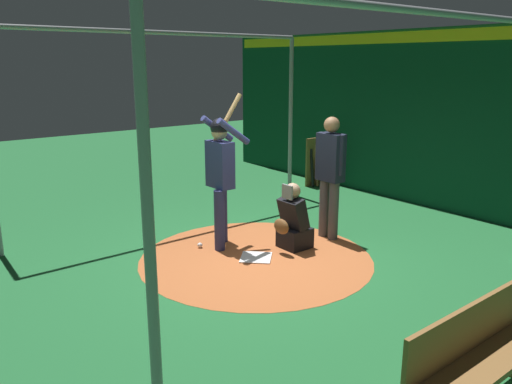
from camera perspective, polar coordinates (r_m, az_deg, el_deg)
name	(u,v)px	position (r m, az deg, el deg)	size (l,w,h in m)	color
ground_plane	(256,258)	(7.14, 0.00, -7.40)	(27.40, 27.40, 0.00)	#216633
dirt_circle	(256,258)	(7.14, 0.00, -7.38)	(3.22, 3.22, 0.01)	#B76033
home_plate	(256,257)	(7.13, 0.00, -7.31)	(0.42, 0.42, 0.01)	white
batter	(221,169)	(7.32, -3.98, 2.60)	(0.68, 0.49, 2.21)	navy
catcher	(293,223)	(7.41, 4.16, -3.45)	(0.58, 0.40, 0.98)	black
umpire	(330,171)	(7.75, 8.29, 2.39)	(0.23, 0.49, 1.87)	#4C4C51
back_wall	(438,120)	(9.88, 19.64, 7.64)	(0.22, 11.40, 3.23)	#0C3D26
cage_frame	(256,100)	(6.64, 0.00, 10.25)	(5.56, 4.73, 3.13)	gray
bat_rack	(324,162)	(11.40, 7.63, 3.36)	(1.06, 0.21, 1.05)	olive
bench	(477,359)	(4.45, 23.52, -16.72)	(1.62, 0.36, 0.85)	olive
baseball_0	(200,245)	(7.54, -6.29, -5.93)	(0.07, 0.07, 0.07)	white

